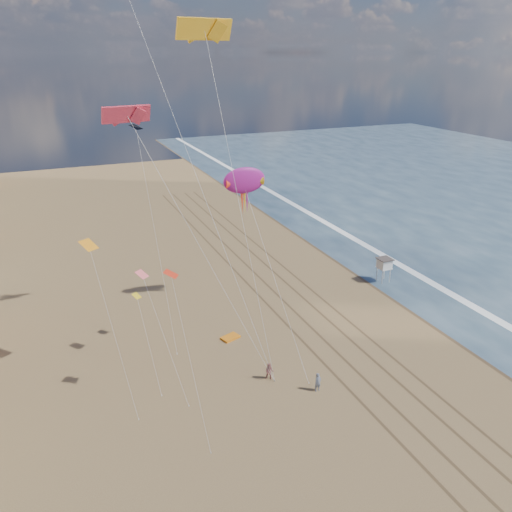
% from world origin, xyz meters
% --- Properties ---
extents(ground, '(260.00, 260.00, 0.00)m').
position_xyz_m(ground, '(0.00, 0.00, 0.00)').
color(ground, brown).
rests_on(ground, ground).
extents(wet_sand, '(260.00, 260.00, 0.00)m').
position_xyz_m(wet_sand, '(19.00, 40.00, 0.00)').
color(wet_sand, '#42301E').
rests_on(wet_sand, ground).
extents(foam, '(260.00, 260.00, 0.00)m').
position_xyz_m(foam, '(23.20, 40.00, 0.00)').
color(foam, white).
rests_on(foam, ground).
extents(tracks, '(7.68, 120.00, 0.01)m').
position_xyz_m(tracks, '(2.55, 30.00, 0.01)').
color(tracks, brown).
rests_on(tracks, ground).
extents(lifeguard_stand, '(1.96, 1.96, 3.54)m').
position_xyz_m(lifeguard_stand, '(17.08, 31.37, 2.73)').
color(lifeguard_stand, white).
rests_on(lifeguard_stand, ground).
extents(grounded_kite, '(2.36, 1.90, 0.23)m').
position_xyz_m(grounded_kite, '(-8.58, 25.42, 0.12)').
color(grounded_kite, orange).
rests_on(grounded_kite, ground).
extents(show_kite, '(4.95, 10.48, 24.90)m').
position_xyz_m(show_kite, '(-3.17, 34.16, 16.06)').
color(show_kite, '#9C187C').
rests_on(show_kite, ground).
extents(kite_flyer_a, '(0.76, 0.54, 1.95)m').
position_xyz_m(kite_flyer_a, '(-4.11, 13.07, 0.97)').
color(kite_flyer_a, slate).
rests_on(kite_flyer_a, ground).
extents(kite_flyer_b, '(1.11, 1.05, 1.82)m').
position_xyz_m(kite_flyer_b, '(-7.66, 16.59, 0.91)').
color(kite_flyer_b, '#9A4F4E').
rests_on(kite_flyer_b, ground).
extents(parafoils, '(14.39, 6.94, 13.61)m').
position_xyz_m(parafoils, '(-14.05, 27.63, 32.80)').
color(parafoils, black).
rests_on(parafoils, ground).
extents(small_kites, '(9.17, 19.43, 18.13)m').
position_xyz_m(small_kites, '(-18.67, 26.80, 13.78)').
color(small_kites, red).
rests_on(small_kites, ground).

